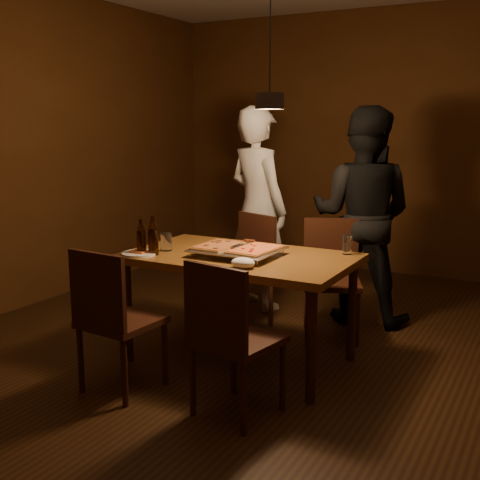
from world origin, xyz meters
The scene contains 19 objects.
room_shell centered at (0.00, 0.00, 1.40)m, with size 6.00×6.00×6.00m.
dining_table centered at (-0.21, 0.00, 0.68)m, with size 1.50×0.90×0.75m.
chair_far_left centered at (-0.54, 0.73, 0.54)m, with size 0.54×0.54×0.49m.
chair_far_right centered at (0.14, 0.81, 0.54)m, with size 0.55×0.55×0.49m.
chair_near_left centered at (-0.64, -0.81, 0.54)m, with size 0.45×0.45×0.49m.
chair_near_right centered at (0.13, -0.76, 0.54)m, with size 0.49×0.49×0.49m.
pizza_tray centered at (-0.21, -0.03, 0.77)m, with size 0.55×0.45×0.05m, color silver.
pizza_meat centered at (-0.36, -0.03, 0.81)m, with size 0.23×0.36×0.02m, color maroon.
pizza_cheese centered at (-0.08, -0.03, 0.81)m, with size 0.24×0.38×0.02m, color gold.
spatula centered at (-0.21, -0.01, 0.81)m, with size 0.09×0.24×0.04m, color silver, non-canonical shape.
beer_bottle_a centered at (-0.79, -0.31, 0.87)m, with size 0.06×0.06×0.24m.
beer_bottle_b centered at (-0.72, -0.27, 0.88)m, with size 0.07×0.07×0.26m.
water_glass_left centered at (-0.72, -0.13, 0.81)m, with size 0.08×0.08×0.12m, color silver.
water_glass_right centered at (0.41, 0.36, 0.81)m, with size 0.06×0.06×0.13m, color silver.
plate_slice centered at (-0.80, -0.32, 0.76)m, with size 0.24×0.24×0.03m.
napkin centered at (-0.02, -0.31, 0.78)m, with size 0.15×0.12×0.06m, color white.
diner_white centered at (-0.68, 1.20, 0.88)m, with size 0.64×0.42×1.76m, color silver.
diner_dark centered at (0.23, 1.26, 0.87)m, with size 0.85×0.66×1.75m, color black.
pendant_lamp centered at (0.00, 0.00, 1.76)m, with size 0.18×0.18×1.10m.
Camera 1 is at (1.67, -3.44, 1.62)m, focal length 45.00 mm.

